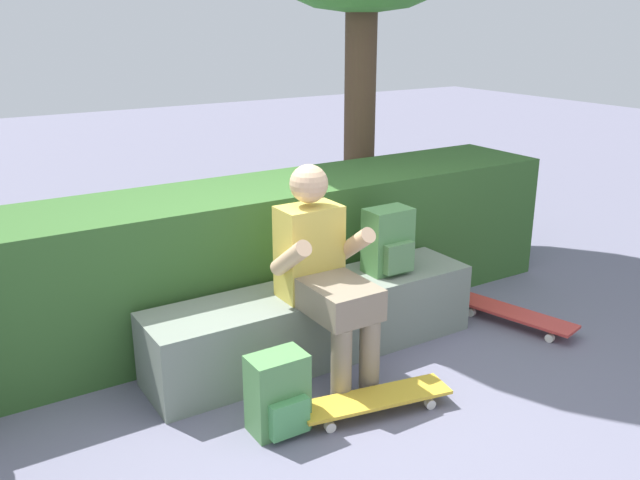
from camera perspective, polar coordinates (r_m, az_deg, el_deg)
name	(u,v)px	position (r m, az deg, el deg)	size (l,w,h in m)	color
ground_plane	(344,376)	(3.92, 2.03, -11.32)	(24.00, 24.00, 0.00)	slate
bench_main	(316,322)	(4.04, -0.36, -6.86)	(2.04, 0.46, 0.43)	gray
person_skater	(323,269)	(3.67, 0.26, -2.45)	(0.49, 0.62, 1.18)	gold
skateboard_near_person	(375,399)	(3.57, 4.64, -13.16)	(0.82, 0.34, 0.09)	gold
skateboard_beside_bench	(515,314)	(4.66, 16.05, -6.01)	(0.39, 0.82, 0.09)	#BC3833
backpack_on_bench	(389,242)	(4.16, 5.78, -0.13)	(0.28, 0.23, 0.40)	#51894C
backpack_on_ground	(279,395)	(3.37, -3.50, -12.83)	(0.28, 0.23, 0.40)	#51894C
hedge_row	(270,252)	(4.50, -4.25, -0.97)	(4.24, 0.74, 0.91)	#325B28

